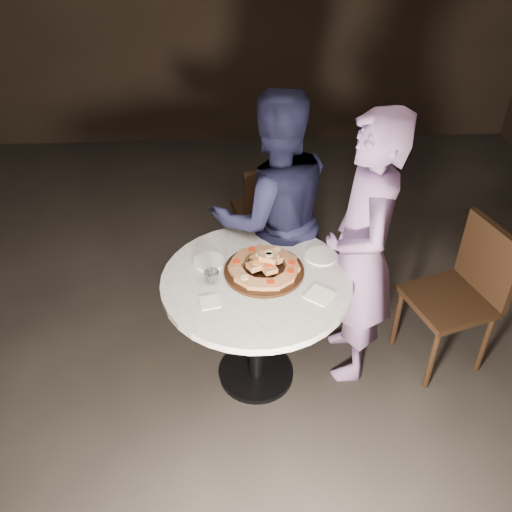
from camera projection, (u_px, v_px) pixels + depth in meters
The scene contains 13 objects.
floor at pixel (265, 369), 3.85m from camera, with size 7.00×7.00×0.00m, color black.
table at pixel (256, 299), 3.39m from camera, with size 1.21×1.21×0.83m.
serving_board at pixel (264, 271), 3.34m from camera, with size 0.47×0.47×0.02m, color black.
focaccia_pile at pixel (265, 265), 3.32m from camera, with size 0.42×0.41×0.11m.
plate_left at pixel (209, 261), 3.42m from camera, with size 0.19×0.19×0.01m, color white.
plate_right at pixel (321, 256), 3.46m from camera, with size 0.19×0.19×0.01m, color white.
water_glass at pixel (212, 277), 3.25m from camera, with size 0.08×0.08×0.08m, color silver.
napkin_near at pixel (210, 302), 3.14m from camera, with size 0.11×0.11×0.01m, color white.
napkin_far at pixel (319, 295), 3.18m from camera, with size 0.14×0.14×0.01m, color white.
chair_far at pixel (271, 212), 4.31m from camera, with size 0.57×0.59×1.02m.
chair_right at pixel (464, 288), 3.62m from camera, with size 0.62×0.61×1.02m.
diner_navy at pixel (273, 216), 3.76m from camera, with size 0.85×0.66×1.74m, color black.
diner_teal at pixel (361, 254), 3.37m from camera, with size 0.66×0.43×1.81m, color slate.
Camera 1 is at (-0.18, -2.58, 2.95)m, focal length 40.00 mm.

